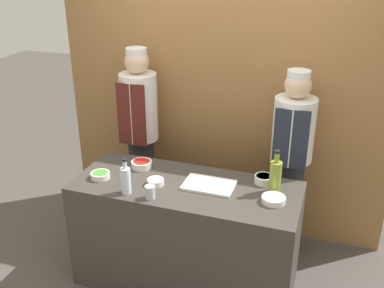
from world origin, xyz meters
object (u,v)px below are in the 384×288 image
(sauce_bowl_green, at_px, (100,175))
(chef_right, at_px, (291,159))
(sauce_bowl_red, at_px, (142,164))
(bottle_clear, at_px, (126,180))
(cutting_board, at_px, (209,185))
(sauce_bowl_purple, at_px, (156,182))
(chef_left, at_px, (140,133))
(cup_steel, at_px, (150,192))
(bottle_oil, at_px, (275,176))
(sauce_bowl_yellow, at_px, (274,199))
(sauce_bowl_white, at_px, (264,179))

(sauce_bowl_green, height_order, chef_right, chef_right)
(sauce_bowl_red, xyz_separation_m, bottle_clear, (0.07, -0.41, 0.08))
(cutting_board, bearing_deg, sauce_bowl_purple, -164.38)
(bottle_clear, relative_size, chef_left, 0.16)
(cutting_board, relative_size, cup_steel, 3.86)
(bottle_oil, bearing_deg, chef_right, 85.39)
(cup_steel, height_order, chef_left, chef_left)
(sauce_bowl_purple, xyz_separation_m, chef_left, (-0.47, 0.74, 0.04))
(sauce_bowl_yellow, bearing_deg, cutting_board, 171.80)
(sauce_bowl_white, bearing_deg, sauce_bowl_red, -176.47)
(sauce_bowl_green, distance_m, sauce_bowl_purple, 0.45)
(sauce_bowl_white, xyz_separation_m, sauce_bowl_purple, (-0.76, -0.29, -0.01))
(sauce_bowl_green, xyz_separation_m, cutting_board, (0.83, 0.15, -0.02))
(chef_left, bearing_deg, sauce_bowl_white, -19.89)
(sauce_bowl_yellow, height_order, bottle_oil, bottle_oil)
(bottle_oil, xyz_separation_m, bottle_clear, (-1.01, -0.36, -0.02))
(chef_right, bearing_deg, bottle_clear, -139.06)
(chef_left, bearing_deg, sauce_bowl_red, -63.99)
(bottle_clear, bearing_deg, chef_right, 40.94)
(cutting_board, distance_m, chef_right, 0.82)
(bottle_oil, bearing_deg, sauce_bowl_green, -170.37)
(sauce_bowl_white, distance_m, chef_left, 1.31)
(sauce_bowl_purple, bearing_deg, sauce_bowl_yellow, 2.39)
(cutting_board, distance_m, bottle_clear, 0.62)
(sauce_bowl_purple, bearing_deg, bottle_oil, 11.95)
(sauce_bowl_purple, relative_size, cutting_board, 0.34)
(sauce_bowl_purple, distance_m, chef_right, 1.17)
(chef_left, bearing_deg, cup_steel, -61.31)
(sauce_bowl_red, height_order, chef_left, chef_left)
(sauce_bowl_purple, distance_m, bottle_clear, 0.25)
(sauce_bowl_purple, relative_size, bottle_clear, 0.46)
(bottle_oil, xyz_separation_m, chef_right, (0.04, 0.56, -0.11))
(bottle_oil, relative_size, chef_right, 0.20)
(cutting_board, height_order, chef_right, chef_right)
(cup_steel, distance_m, chef_right, 1.27)
(sauce_bowl_green, bearing_deg, bottle_clear, -25.41)
(bottle_clear, bearing_deg, cup_steel, -3.94)
(sauce_bowl_yellow, bearing_deg, sauce_bowl_purple, -177.61)
(cup_steel, bearing_deg, sauce_bowl_green, 162.58)
(cup_steel, xyz_separation_m, chef_right, (0.87, 0.93, -0.03))
(sauce_bowl_white, bearing_deg, sauce_bowl_yellow, -65.37)
(sauce_bowl_green, height_order, chef_left, chef_left)
(sauce_bowl_red, height_order, cutting_board, sauce_bowl_red)
(sauce_bowl_yellow, bearing_deg, chef_left, 152.50)
(chef_right, bearing_deg, chef_left, -179.99)
(bottle_oil, height_order, cup_steel, bottle_oil)
(cup_steel, bearing_deg, sauce_bowl_yellow, 15.27)
(sauce_bowl_yellow, relative_size, chef_left, 0.10)
(sauce_bowl_white, xyz_separation_m, sauce_bowl_red, (-0.98, -0.06, -0.00))
(sauce_bowl_purple, relative_size, bottle_oil, 0.38)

